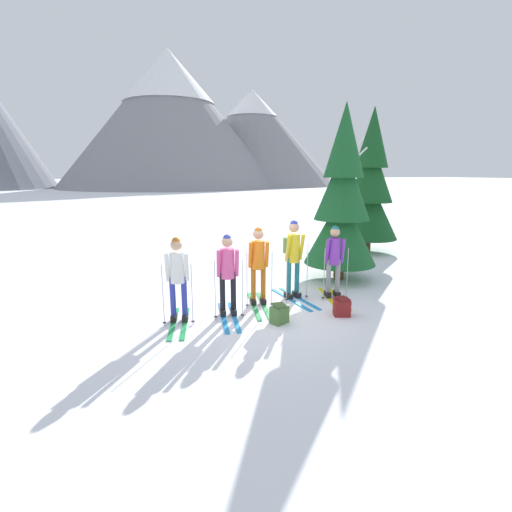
{
  "coord_description": "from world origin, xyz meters",
  "views": [
    {
      "loc": [
        -2.29,
        -7.44,
        2.86
      ],
      "look_at": [
        0.25,
        0.36,
        1.05
      ],
      "focal_mm": 26.53,
      "sensor_mm": 36.0,
      "label": 1
    }
  ],
  "objects_px": {
    "skier_in_pink": "(228,272)",
    "pine_tree_mid": "(370,187)",
    "skier_in_orange": "(258,263)",
    "birch_tree_tall": "(347,195)",
    "backpack_on_snow_front": "(279,314)",
    "skier_in_purple": "(334,258)",
    "backpack_on_snow_beside": "(342,307)",
    "skier_in_white": "(178,275)",
    "skier_in_yellow": "(293,254)",
    "pine_tree_near": "(342,202)"
  },
  "relations": [
    {
      "from": "pine_tree_mid",
      "to": "backpack_on_snow_beside",
      "type": "height_order",
      "value": "pine_tree_mid"
    },
    {
      "from": "pine_tree_near",
      "to": "backpack_on_snow_beside",
      "type": "xyz_separation_m",
      "value": [
        -1.35,
        -2.46,
        -1.93
      ]
    },
    {
      "from": "skier_in_white",
      "to": "pine_tree_mid",
      "type": "xyz_separation_m",
      "value": [
        7.46,
        4.77,
        1.41
      ]
    },
    {
      "from": "skier_in_yellow",
      "to": "skier_in_purple",
      "type": "relative_size",
      "value": 1.08
    },
    {
      "from": "skier_in_pink",
      "to": "birch_tree_tall",
      "type": "xyz_separation_m",
      "value": [
        4.78,
        3.52,
        1.25
      ]
    },
    {
      "from": "skier_in_pink",
      "to": "backpack_on_snow_front",
      "type": "distance_m",
      "value": 1.31
    },
    {
      "from": "skier_in_purple",
      "to": "backpack_on_snow_front",
      "type": "xyz_separation_m",
      "value": [
        -1.75,
        -1.07,
        -0.77
      ]
    },
    {
      "from": "skier_in_yellow",
      "to": "pine_tree_near",
      "type": "xyz_separation_m",
      "value": [
        1.86,
        1.11,
        1.08
      ]
    },
    {
      "from": "pine_tree_mid",
      "to": "birch_tree_tall",
      "type": "relative_size",
      "value": 1.23
    },
    {
      "from": "skier_in_white",
      "to": "skier_in_pink",
      "type": "distance_m",
      "value": 0.98
    },
    {
      "from": "skier_in_purple",
      "to": "pine_tree_mid",
      "type": "height_order",
      "value": "pine_tree_mid"
    },
    {
      "from": "skier_in_yellow",
      "to": "birch_tree_tall",
      "type": "height_order",
      "value": "birch_tree_tall"
    },
    {
      "from": "skier_in_orange",
      "to": "pine_tree_mid",
      "type": "height_order",
      "value": "pine_tree_mid"
    },
    {
      "from": "skier_in_pink",
      "to": "backpack_on_snow_front",
      "type": "bearing_deg",
      "value": -38.67
    },
    {
      "from": "pine_tree_near",
      "to": "birch_tree_tall",
      "type": "relative_size",
      "value": 1.11
    },
    {
      "from": "skier_in_orange",
      "to": "skier_in_purple",
      "type": "height_order",
      "value": "skier_in_orange"
    },
    {
      "from": "skier_in_white",
      "to": "backpack_on_snow_front",
      "type": "bearing_deg",
      "value": -20.62
    },
    {
      "from": "skier_in_purple",
      "to": "backpack_on_snow_beside",
      "type": "xyz_separation_m",
      "value": [
        -0.4,
        -1.1,
        -0.77
      ]
    },
    {
      "from": "skier_in_white",
      "to": "backpack_on_snow_beside",
      "type": "bearing_deg",
      "value": -12.82
    },
    {
      "from": "skier_in_orange",
      "to": "birch_tree_tall",
      "type": "xyz_separation_m",
      "value": [
        3.99,
        3.07,
        1.22
      ]
    },
    {
      "from": "skier_in_orange",
      "to": "backpack_on_snow_beside",
      "type": "height_order",
      "value": "skier_in_orange"
    },
    {
      "from": "skier_in_yellow",
      "to": "skier_in_purple",
      "type": "distance_m",
      "value": 0.95
    },
    {
      "from": "pine_tree_near",
      "to": "backpack_on_snow_front",
      "type": "bearing_deg",
      "value": -138.16
    },
    {
      "from": "birch_tree_tall",
      "to": "skier_in_purple",
      "type": "bearing_deg",
      "value": -124.83
    },
    {
      "from": "skier_in_yellow",
      "to": "birch_tree_tall",
      "type": "distance_m",
      "value": 4.37
    },
    {
      "from": "skier_in_purple",
      "to": "skier_in_orange",
      "type": "bearing_deg",
      "value": 178.24
    },
    {
      "from": "skier_in_white",
      "to": "skier_in_yellow",
      "type": "xyz_separation_m",
      "value": [
        2.68,
        0.62,
        0.1
      ]
    },
    {
      "from": "skier_in_orange",
      "to": "backpack_on_snow_front",
      "type": "relative_size",
      "value": 4.58
    },
    {
      "from": "skier_in_white",
      "to": "skier_in_pink",
      "type": "bearing_deg",
      "value": -0.58
    },
    {
      "from": "skier_in_purple",
      "to": "backpack_on_snow_front",
      "type": "distance_m",
      "value": 2.19
    },
    {
      "from": "skier_in_pink",
      "to": "birch_tree_tall",
      "type": "height_order",
      "value": "birch_tree_tall"
    },
    {
      "from": "skier_in_yellow",
      "to": "skier_in_white",
      "type": "bearing_deg",
      "value": -166.92
    },
    {
      "from": "backpack_on_snow_beside",
      "to": "skier_in_orange",
      "type": "bearing_deg",
      "value": 140.58
    },
    {
      "from": "skier_in_pink",
      "to": "birch_tree_tall",
      "type": "distance_m",
      "value": 6.06
    },
    {
      "from": "backpack_on_snow_front",
      "to": "pine_tree_near",
      "type": "bearing_deg",
      "value": 41.84
    },
    {
      "from": "pine_tree_mid",
      "to": "skier_in_white",
      "type": "bearing_deg",
      "value": -147.43
    },
    {
      "from": "skier_in_white",
      "to": "backpack_on_snow_front",
      "type": "distance_m",
      "value": 2.1
    },
    {
      "from": "skier_in_purple",
      "to": "backpack_on_snow_beside",
      "type": "relative_size",
      "value": 4.47
    },
    {
      "from": "skier_in_orange",
      "to": "pine_tree_mid",
      "type": "relative_size",
      "value": 0.35
    },
    {
      "from": "skier_in_pink",
      "to": "skier_in_purple",
      "type": "relative_size",
      "value": 1.0
    },
    {
      "from": "backpack_on_snow_beside",
      "to": "birch_tree_tall",
      "type": "bearing_deg",
      "value": 58.7
    },
    {
      "from": "skier_in_purple",
      "to": "pine_tree_mid",
      "type": "relative_size",
      "value": 0.33
    },
    {
      "from": "skier_in_pink",
      "to": "pine_tree_mid",
      "type": "distance_m",
      "value": 8.17
    },
    {
      "from": "pine_tree_near",
      "to": "birch_tree_tall",
      "type": "height_order",
      "value": "pine_tree_near"
    },
    {
      "from": "pine_tree_mid",
      "to": "skier_in_orange",
      "type": "bearing_deg",
      "value": -142.7
    },
    {
      "from": "skier_in_purple",
      "to": "birch_tree_tall",
      "type": "height_order",
      "value": "birch_tree_tall"
    },
    {
      "from": "skier_in_purple",
      "to": "backpack_on_snow_front",
      "type": "bearing_deg",
      "value": -148.6
    },
    {
      "from": "pine_tree_near",
      "to": "pine_tree_mid",
      "type": "xyz_separation_m",
      "value": [
        2.92,
        3.03,
        0.23
      ]
    },
    {
      "from": "skier_in_yellow",
      "to": "pine_tree_mid",
      "type": "relative_size",
      "value": 0.36
    },
    {
      "from": "birch_tree_tall",
      "to": "backpack_on_snow_beside",
      "type": "height_order",
      "value": "birch_tree_tall"
    }
  ]
}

